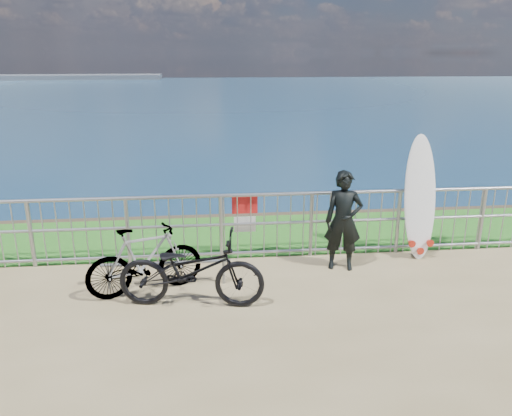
{
  "coord_description": "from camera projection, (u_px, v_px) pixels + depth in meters",
  "views": [
    {
      "loc": [
        -0.71,
        -6.12,
        3.29
      ],
      "look_at": [
        0.04,
        1.2,
        1.0
      ],
      "focal_mm": 35.0,
      "sensor_mm": 36.0,
      "label": 1
    }
  ],
  "objects": [
    {
      "name": "grass_strip",
      "position": [
        246.0,
        235.0,
        9.42
      ],
      "size": [
        120.0,
        120.0,
        0.0
      ],
      "primitive_type": "plane",
      "color": "#246F1E",
      "rests_on": "ground"
    },
    {
      "name": "seascape",
      "position": [
        54.0,
        80.0,
        143.92
      ],
      "size": [
        260.0,
        260.0,
        5.0
      ],
      "color": "brown",
      "rests_on": "ground"
    },
    {
      "name": "railing",
      "position": [
        252.0,
        225.0,
        8.21
      ],
      "size": [
        10.06,
        0.1,
        1.13
      ],
      "color": "#979A9F",
      "rests_on": "ground"
    },
    {
      "name": "surfer",
      "position": [
        343.0,
        221.0,
        7.76
      ],
      "size": [
        0.65,
        0.5,
        1.59
      ],
      "primitive_type": "imported",
      "rotation": [
        0.0,
        0.0,
        -0.22
      ],
      "color": "black",
      "rests_on": "ground"
    },
    {
      "name": "surfboard",
      "position": [
        420.0,
        202.0,
        8.21
      ],
      "size": [
        0.54,
        0.48,
        2.05
      ],
      "color": "white",
      "rests_on": "ground"
    },
    {
      "name": "bicycle_near",
      "position": [
        191.0,
        270.0,
        6.66
      ],
      "size": [
        2.04,
        0.96,
        1.03
      ],
      "primitive_type": "imported",
      "rotation": [
        0.0,
        0.0,
        1.43
      ],
      "color": "black",
      "rests_on": "ground"
    },
    {
      "name": "bicycle_far",
      "position": [
        145.0,
        260.0,
        7.03
      ],
      "size": [
        1.72,
        1.0,
        1.0
      ],
      "primitive_type": "imported",
      "rotation": [
        0.0,
        0.0,
        1.91
      ],
      "color": "black",
      "rests_on": "ground"
    },
    {
      "name": "bike_rack",
      "position": [
        166.0,
        266.0,
        7.28
      ],
      "size": [
        1.87,
        0.05,
        0.39
      ],
      "color": "#979A9F",
      "rests_on": "ground"
    }
  ]
}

